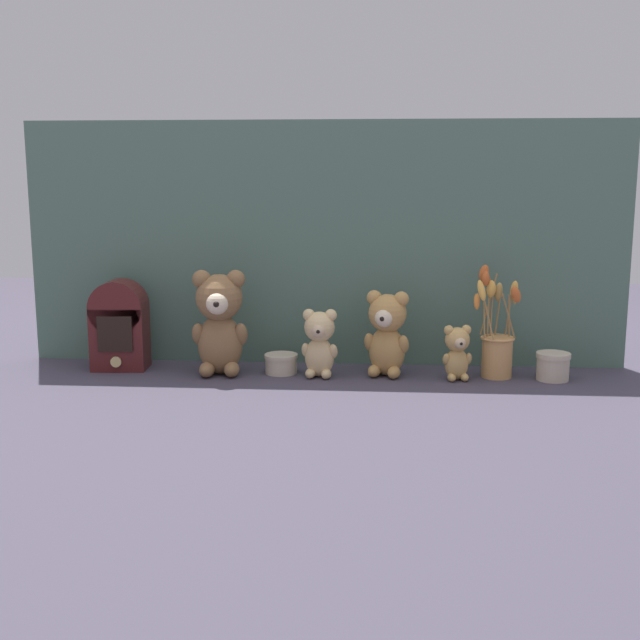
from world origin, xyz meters
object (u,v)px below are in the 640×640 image
at_px(teddy_bear_tiny, 457,352).
at_px(decorative_tin_tall, 553,366).
at_px(vintage_radio, 119,324).
at_px(decorative_tin_short, 281,364).
at_px(flower_vase, 497,342).
at_px(teddy_bear_medium, 387,332).
at_px(teddy_bear_small, 320,342).
at_px(teddy_bear_large, 219,320).

height_order(teddy_bear_tiny, decorative_tin_tall, teddy_bear_tiny).
bearing_deg(vintage_radio, decorative_tin_short, -2.37).
bearing_deg(decorative_tin_short, flower_vase, 0.36).
bearing_deg(decorative_tin_tall, vintage_radio, 178.24).
height_order(decorative_tin_tall, decorative_tin_short, decorative_tin_tall).
bearing_deg(teddy_bear_medium, decorative_tin_short, 179.31).
bearing_deg(decorative_tin_short, vintage_radio, 177.63).
relative_size(teddy_bear_small, vintage_radio, 0.74).
relative_size(teddy_bear_medium, teddy_bear_small, 1.25).
height_order(flower_vase, vintage_radio, flower_vase).
xyz_separation_m(teddy_bear_tiny, vintage_radio, (-0.96, 0.06, 0.05)).
distance_m(teddy_bear_medium, flower_vase, 0.31).
bearing_deg(teddy_bear_small, decorative_tin_tall, 1.09).
bearing_deg(vintage_radio, teddy_bear_large, -7.83).
bearing_deg(teddy_bear_large, teddy_bear_medium, 2.24).
bearing_deg(decorative_tin_tall, teddy_bear_large, -179.77).
xyz_separation_m(vintage_radio, decorative_tin_short, (0.47, -0.02, -0.10)).
xyz_separation_m(teddy_bear_large, flower_vase, (0.77, 0.03, -0.06)).
relative_size(teddy_bear_small, decorative_tin_tall, 2.06).
height_order(teddy_bear_small, teddy_bear_tiny, teddy_bear_small).
height_order(teddy_bear_large, decorative_tin_short, teddy_bear_large).
height_order(teddy_bear_tiny, vintage_radio, vintage_radio).
bearing_deg(teddy_bear_large, decorative_tin_short, 7.34).
distance_m(teddy_bear_small, teddy_bear_tiny, 0.38).
height_order(teddy_bear_medium, teddy_bear_small, teddy_bear_medium).
bearing_deg(vintage_radio, teddy_bear_small, -4.90).
xyz_separation_m(vintage_radio, decorative_tin_tall, (1.23, -0.04, -0.09)).
height_order(teddy_bear_large, teddy_bear_medium, teddy_bear_large).
height_order(teddy_bear_medium, vintage_radio, vintage_radio).
height_order(teddy_bear_large, vintage_radio, teddy_bear_large).
bearing_deg(decorative_tin_short, teddy_bear_small, -15.21).
bearing_deg(vintage_radio, teddy_bear_tiny, -3.40).
distance_m(teddy_bear_small, decorative_tin_tall, 0.64).
xyz_separation_m(flower_vase, decorative_tin_tall, (0.15, -0.02, -0.06)).
xyz_separation_m(teddy_bear_medium, decorative_tin_short, (-0.30, 0.00, -0.10)).
relative_size(flower_vase, vintage_radio, 1.20).
relative_size(teddy_bear_small, decorative_tin_short, 2.02).
distance_m(teddy_bear_large, teddy_bear_tiny, 0.66).
bearing_deg(vintage_radio, teddy_bear_medium, -1.72).
xyz_separation_m(teddy_bear_large, teddy_bear_medium, (0.47, 0.02, -0.03)).
distance_m(teddy_bear_tiny, vintage_radio, 0.96).
distance_m(teddy_bear_large, teddy_bear_small, 0.29).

